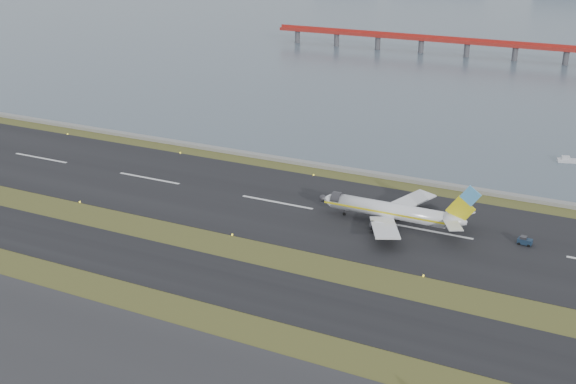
% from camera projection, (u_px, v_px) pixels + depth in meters
% --- Properties ---
extents(ground, '(1000.00, 1000.00, 0.00)m').
position_uv_depth(ground, '(215.00, 248.00, 158.85)').
color(ground, '#314117').
rests_on(ground, ground).
extents(taxiway_strip, '(1000.00, 18.00, 0.10)m').
position_uv_depth(taxiway_strip, '(184.00, 271.00, 148.81)').
color(taxiway_strip, black).
rests_on(taxiway_strip, ground).
extents(runway_strip, '(1000.00, 45.00, 0.10)m').
position_uv_depth(runway_strip, '(277.00, 202.00, 183.88)').
color(runway_strip, black).
rests_on(runway_strip, ground).
extents(seawall, '(1000.00, 2.50, 1.00)m').
position_uv_depth(seawall, '(324.00, 166.00, 208.77)').
color(seawall, gray).
rests_on(seawall, ground).
extents(bay_water, '(1400.00, 800.00, 1.30)m').
position_uv_depth(bay_water, '(538.00, 11.00, 542.98)').
color(bay_water, '#485B67').
rests_on(bay_water, ground).
extents(red_pier, '(260.00, 5.00, 10.20)m').
position_uv_depth(red_pier, '(516.00, 46.00, 356.69)').
color(red_pier, '#AA241D').
rests_on(red_pier, ground).
extents(airliner, '(38.52, 32.89, 12.80)m').
position_uv_depth(airliner, '(394.00, 211.00, 169.65)').
color(airliner, white).
rests_on(airliner, ground).
extents(pushback_tug, '(3.20, 2.02, 1.98)m').
position_uv_depth(pushback_tug, '(525.00, 241.00, 160.24)').
color(pushback_tug, '#16283D').
rests_on(pushback_tug, ground).
extents(workboat_near, '(8.19, 4.50, 1.90)m').
position_uv_depth(workboat_near, '(570.00, 160.00, 213.25)').
color(workboat_near, silver).
rests_on(workboat_near, ground).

